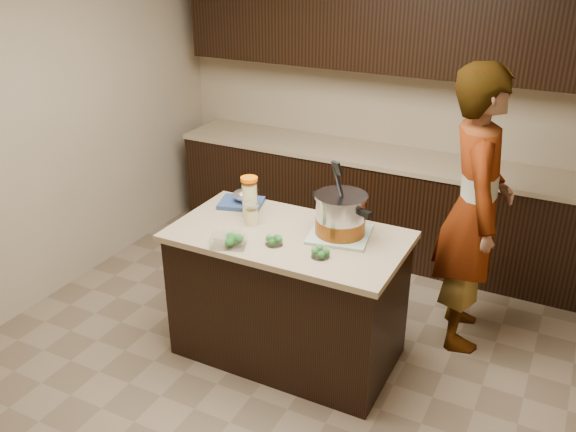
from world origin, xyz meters
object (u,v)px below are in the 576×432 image
Objects in this scene: stock_pot at (340,217)px; lemonade_pitcher at (250,198)px; person at (474,210)px; island at (288,295)px.

lemonade_pitcher is at bearing -160.35° from stock_pot.
lemonade_pitcher is 1.46m from person.
lemonade_pitcher is (-0.34, 0.12, 0.57)m from island.
person is at bearing 62.58° from stock_pot.
stock_pot is at bearing 116.23° from person.
lemonade_pitcher reaches higher than island.
lemonade_pitcher is 0.14× the size of person.
island is 5.45× the size of lemonade_pitcher.
stock_pot is (0.30, 0.12, 0.57)m from island.
stock_pot is 0.93m from person.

